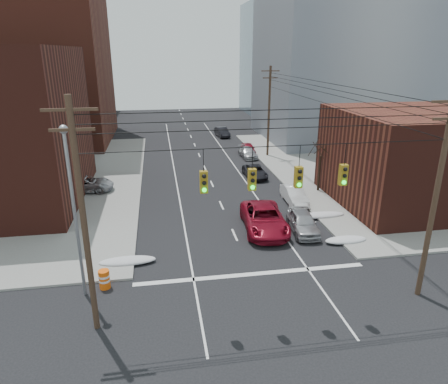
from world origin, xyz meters
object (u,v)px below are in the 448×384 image
object	(u,v)px
parked_car_d	(248,153)
lot_car_a	(72,183)
lot_car_c	(26,194)
construction_barrel	(104,279)
lot_car_b	(85,184)
parked_car_b	(294,195)
parked_car_c	(255,172)
lot_car_d	(40,170)
parked_car_f	(222,132)
red_pickup	(264,219)
parked_car_e	(248,148)
parked_car_a	(303,222)

from	to	relation	value
parked_car_d	lot_car_a	xyz separation A→B (m)	(-19.38, -9.50, 0.14)
lot_car_c	construction_barrel	distance (m)	17.29
lot_car_a	lot_car_b	size ratio (longest dim) A/B	0.72
lot_car_a	lot_car_c	world-z (taller)	lot_car_c
parked_car_b	lot_car_a	distance (m)	20.99
parked_car_c	lot_car_d	size ratio (longest dim) A/B	0.99
lot_car_a	construction_barrel	bearing A→B (deg)	171.37
parked_car_f	lot_car_a	size ratio (longest dim) A/B	1.17
lot_car_a	lot_car_b	distance (m)	1.72
red_pickup	parked_car_c	xyz separation A→B (m)	(2.47, 12.99, -0.28)
parked_car_c	parked_car_e	xyz separation A→B (m)	(1.60, 10.28, 0.05)
parked_car_d	parked_car_f	distance (m)	13.36
parked_car_c	parked_car_f	xyz separation A→B (m)	(0.00, 21.62, 0.10)
parked_car_e	lot_car_a	distance (m)	22.96
parked_car_b	parked_car_f	size ratio (longest dim) A/B	1.00
parked_car_e	lot_car_a	world-z (taller)	lot_car_a
red_pickup	lot_car_a	world-z (taller)	red_pickup
red_pickup	parked_car_c	world-z (taller)	red_pickup
red_pickup	parked_car_a	size ratio (longest dim) A/B	1.44
parked_car_a	lot_car_a	world-z (taller)	parked_car_a
parked_car_f	parked_car_b	bearing A→B (deg)	-93.56
parked_car_e	lot_car_c	distance (m)	27.23
parked_car_a	parked_car_e	world-z (taller)	parked_car_a
lot_car_d	construction_barrel	xyz separation A→B (m)	(8.92, -22.43, -0.35)
parked_car_e	lot_car_b	size ratio (longest dim) A/B	0.76
parked_car_b	parked_car_c	bearing A→B (deg)	103.92
parked_car_c	parked_car_e	distance (m)	10.41
parked_car_f	construction_barrel	xyz separation A→B (m)	(-13.30, -40.67, -0.15)
lot_car_c	parked_car_b	bearing A→B (deg)	-96.09
lot_car_a	construction_barrel	xyz separation A→B (m)	(4.98, -17.85, -0.20)
red_pickup	lot_car_c	distance (m)	21.21
parked_car_b	lot_car_b	bearing A→B (deg)	165.20
parked_car_f	construction_barrel	bearing A→B (deg)	-114.77
parked_car_e	lot_car_c	size ratio (longest dim) A/B	0.91
parked_car_b	lot_car_c	world-z (taller)	parked_car_b
lot_car_c	lot_car_d	size ratio (longest dim) A/B	0.95
lot_car_d	parked_car_a	bearing A→B (deg)	-135.78
lot_car_c	construction_barrel	bearing A→B (deg)	-147.41
parked_car_e	lot_car_c	bearing A→B (deg)	-145.68
red_pickup	parked_car_d	xyz separation A→B (m)	(3.58, 21.29, -0.27)
parked_car_a	lot_car_b	size ratio (longest dim) A/B	0.87
parked_car_c	lot_car_d	bearing A→B (deg)	171.33
parked_car_a	lot_car_a	size ratio (longest dim) A/B	1.20
parked_car_e	lot_car_c	world-z (taller)	lot_car_c
lot_car_b	construction_barrel	bearing A→B (deg)	-164.71
lot_car_a	red_pickup	bearing A→B (deg)	-150.93
parked_car_a	parked_car_e	xyz separation A→B (m)	(1.36, 24.08, -0.10)
lot_car_a	lot_car_b	bearing A→B (deg)	-148.89
parked_car_c	construction_barrel	distance (m)	23.23
parked_car_d	construction_barrel	bearing A→B (deg)	-120.48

